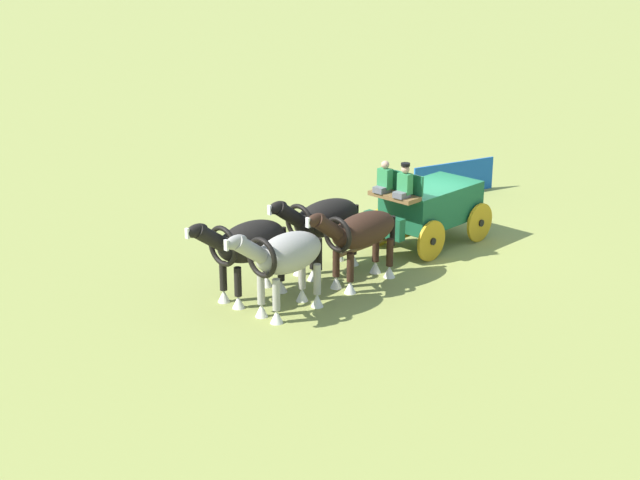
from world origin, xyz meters
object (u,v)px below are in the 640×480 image
Objects in this scene: draft_horse_rear_near at (360,233)px; draft_horse_rear_off at (323,221)px; show_wagon at (428,205)px; draft_horse_lead_near at (285,257)px; draft_horse_lead_off at (248,245)px.

draft_horse_rear_near is 1.30m from draft_horse_rear_off.
show_wagon is 1.93× the size of draft_horse_lead_near.
draft_horse_lead_near is 1.30m from draft_horse_lead_off.
show_wagon is at bearing 173.36° from draft_horse_rear_off.
show_wagon is 3.63m from draft_horse_rear_off.
draft_horse_lead_off is at bearing 3.69° from draft_horse_rear_off.
draft_horse_rear_near is 1.04× the size of draft_horse_lead_off.
show_wagon is at bearing -170.30° from draft_horse_lead_near.
draft_horse_lead_near is at bearing 30.24° from draft_horse_rear_off.
draft_horse_rear_off is (0.07, -1.30, 0.03)m from draft_horse_rear_near.
draft_horse_lead_off is at bearing -23.03° from draft_horse_rear_near.
show_wagon is 6.21m from draft_horse_lead_near.
draft_horse_rear_off is at bearing -6.64° from show_wagon.
draft_horse_lead_off is (2.59, 0.17, 0.01)m from draft_horse_rear_off.
show_wagon is 1.77× the size of draft_horse_rear_off.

